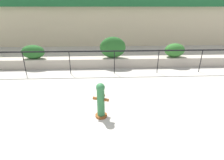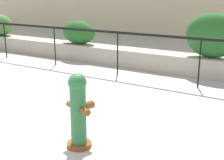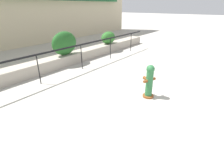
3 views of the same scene
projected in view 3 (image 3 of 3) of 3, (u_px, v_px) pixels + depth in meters
The scene contains 6 objects.
ground_plane at pixel (166, 139), 3.89m from camera, with size 120.00×120.00×0.00m, color #B2ADA3.
planter_wall_low at pixel (25, 71), 7.13m from camera, with size 18.00×0.70×0.50m, color #ADA393.
fence_railing_segment at pixel (37, 58), 6.22m from camera, with size 15.00×0.05×1.15m.
hedge_bush_2 at pixel (64, 43), 8.36m from camera, with size 1.37×0.58×1.12m, color #235B23.
hedge_bush_3 at pixel (108, 38), 10.90m from camera, with size 1.09×0.68×0.74m, color #2D6B28.
fire_hydrant at pixel (149, 81), 5.46m from camera, with size 0.48×0.48×1.08m.
Camera 3 is at (-3.16, -0.90, 2.74)m, focal length 28.00 mm.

